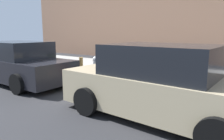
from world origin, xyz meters
name	(u,v)px	position (x,y,z in m)	size (l,w,h in m)	color
ground_plane	(75,81)	(0.00, 0.00, 0.00)	(40.00, 40.00, 0.00)	#28282B
sidewalk_curb	(113,70)	(0.00, -2.50, 0.07)	(18.00, 5.00, 0.14)	#9E9B93
suitcase_navy_0	(171,79)	(-3.65, -0.51, 0.44)	(0.40, 0.25, 0.88)	navy
suitcase_black_1	(155,78)	(-3.19, -0.40, 0.43)	(0.41, 0.27, 0.92)	black
suitcase_red_2	(142,77)	(-2.69, -0.45, 0.40)	(0.48, 0.23, 0.85)	red
suitcase_teal_3	(130,75)	(-2.19, -0.53, 0.40)	(0.42, 0.27, 0.58)	#0F606B
suitcase_silver_4	(119,74)	(-1.71, -0.50, 0.40)	(0.42, 0.24, 0.75)	#9EA0A8
suitcase_olive_5	(107,69)	(-1.27, -0.43, 0.53)	(0.37, 0.20, 0.83)	#59601E
fire_hydrant	(95,66)	(-0.64, -0.47, 0.56)	(0.39, 0.21, 0.81)	#99999E
bollard_post	(81,67)	(-0.03, -0.32, 0.51)	(0.15, 0.15, 0.75)	brown
parking_meter	(220,65)	(-4.94, -0.72, 0.97)	(0.12, 0.09, 1.27)	slate
parked_car_beige_0	(160,84)	(-4.13, 1.45, 0.75)	(4.43, 2.15, 1.61)	tan
parked_car_charcoal_1	(18,63)	(1.52, 1.45, 0.72)	(4.70, 2.05, 1.53)	black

